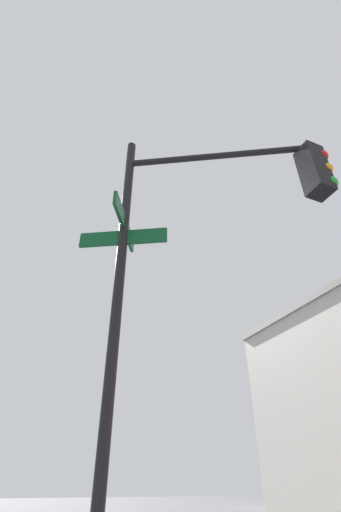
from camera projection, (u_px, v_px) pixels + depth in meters
name	position (u px, v px, depth m)	size (l,w,h in m)	color
traffic_signal_near	(216.00, 228.00, 4.23)	(1.84, 2.87, 5.68)	black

